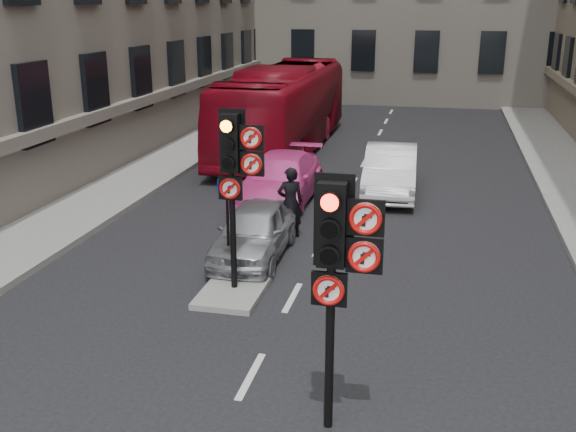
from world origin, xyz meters
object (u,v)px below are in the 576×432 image
at_px(car_pink, 280,180).
at_px(motorcycle, 329,199).
at_px(signal_far, 235,162).
at_px(car_white, 390,170).
at_px(signal_near, 338,252).
at_px(bus_red, 284,109).
at_px(motorcyclist, 290,202).
at_px(car_silver, 254,231).
at_px(info_sign, 227,213).

xyz_separation_m(car_pink, motorcycle, (1.61, -0.94, -0.20)).
height_order(signal_far, car_white, signal_far).
bearing_deg(car_pink, motorcycle, -30.08).
distance_m(signal_near, car_pink, 11.03).
bearing_deg(bus_red, car_white, -49.20).
relative_size(car_pink, motorcycle, 2.94).
bearing_deg(motorcycle, motorcyclist, -110.10).
xyz_separation_m(signal_far, motorcycle, (0.93, 5.42, -2.22)).
distance_m(signal_near, motorcyclist, 8.09).
bearing_deg(car_silver, car_white, 65.84).
relative_size(car_silver, car_white, 0.84).
height_order(signal_far, car_silver, signal_far).
relative_size(signal_far, car_silver, 0.98).
distance_m(bus_red, motorcyclist, 10.20).
relative_size(motorcycle, info_sign, 0.79).
height_order(car_pink, bus_red, bus_red).
bearing_deg(car_white, signal_far, -108.92).
xyz_separation_m(car_white, car_pink, (-3.03, -1.71, -0.03)).
bearing_deg(signal_near, motorcyclist, 107.18).
bearing_deg(signal_near, motorcycle, 100.07).
relative_size(bus_red, motorcyclist, 6.63).
xyz_separation_m(signal_near, car_white, (-0.25, 12.08, -1.86)).
bearing_deg(info_sign, bus_red, 91.34).
height_order(signal_near, motorcycle, signal_near).
bearing_deg(car_white, info_sign, -113.49).
bearing_deg(signal_near, signal_far, 123.02).
distance_m(signal_far, car_pink, 6.71).
xyz_separation_m(bus_red, motorcycle, (3.15, -8.01, -1.15)).
distance_m(car_white, motorcyclist, 4.98).
distance_m(car_silver, car_white, 6.59).
height_order(bus_red, motorcycle, bus_red).
relative_size(car_pink, motorcyclist, 2.68).
bearing_deg(car_pink, signal_far, -83.54).
bearing_deg(car_white, signal_near, -91.50).
xyz_separation_m(car_silver, motorcycle, (1.15, 3.41, -0.14)).
height_order(bus_red, info_sign, bus_red).
height_order(signal_far, motorcycle, signal_far).
xyz_separation_m(bus_red, motorcyclist, (2.49, -9.87, -0.75)).
distance_m(car_pink, motorcycle, 1.87).
bearing_deg(motorcyclist, car_white, -139.48).
relative_size(car_pink, info_sign, 2.33).
height_order(signal_near, motorcyclist, signal_near).
xyz_separation_m(signal_far, car_white, (2.35, 8.08, -1.98)).
height_order(car_white, motorcycle, car_white).
height_order(car_silver, motorcyclist, motorcyclist).
height_order(signal_near, car_pink, signal_near).
xyz_separation_m(car_silver, motorcyclist, (0.49, 1.55, 0.27)).
relative_size(motorcycle, motorcyclist, 0.91).
distance_m(signal_far, car_white, 8.64).
relative_size(car_pink, bus_red, 0.40).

